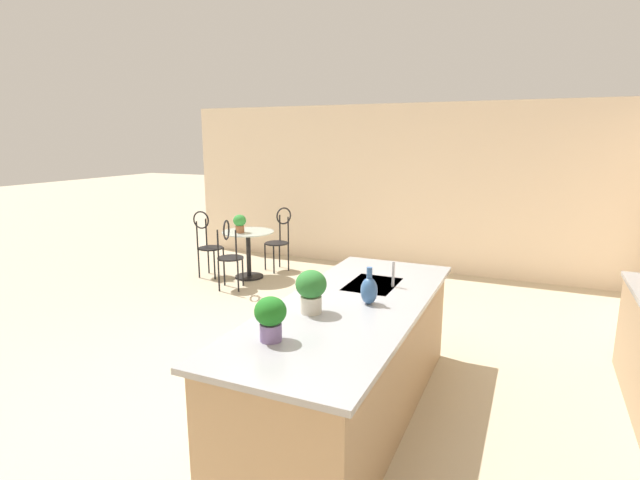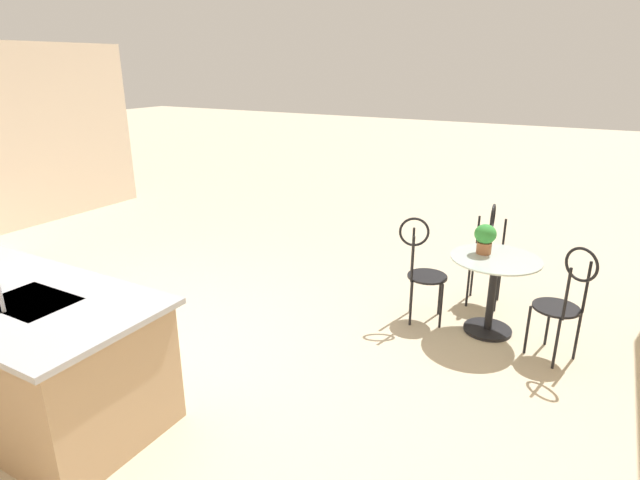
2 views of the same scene
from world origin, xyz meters
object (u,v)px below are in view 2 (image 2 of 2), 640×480
Objects in this scene: chair_near_window at (422,265)px; potted_plant_on_table at (485,237)px; bistro_table at (492,288)px; chair_by_island at (564,298)px; chair_toward_desk at (488,250)px.

potted_plant_on_table is (-0.52, -0.15, 0.33)m from chair_near_window.
bistro_table is 0.67m from chair_near_window.
bistro_table is at bearing -19.63° from chair_by_island.
bistro_table is 0.66m from chair_by_island.
chair_by_island is at bearing 132.91° from chair_toward_desk.
chair_toward_desk reaches higher than bistro_table.
chair_by_island is 3.77× the size of potted_plant_on_table.
chair_toward_desk is at bearing -47.09° from chair_by_island.
chair_toward_desk is at bearing -83.83° from potted_plant_on_table.
potted_plant_on_table is (0.73, -0.28, 0.33)m from chair_by_island.
chair_near_window is at bearing 57.58° from chair_toward_desk.
chair_near_window is 1.00× the size of chair_by_island.
chair_toward_desk reaches higher than potted_plant_on_table.
chair_toward_desk is (0.80, -0.86, 0.00)m from chair_by_island.
bistro_table is 2.89× the size of potted_plant_on_table.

